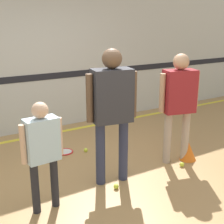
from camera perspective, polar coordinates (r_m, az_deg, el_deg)
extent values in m
plane|color=#A87F4C|center=(4.27, -2.77, -12.31)|extent=(16.00, 16.00, 0.00)
cube|color=beige|center=(5.94, -14.14, 11.65)|extent=(16.00, 0.06, 3.20)
cube|color=black|center=(5.98, -13.65, 6.14)|extent=(16.00, 0.01, 0.12)
cube|color=yellow|center=(5.95, -12.03, -4.02)|extent=(14.40, 0.10, 0.01)
cylinder|color=#2D334C|center=(4.01, -2.13, -7.62)|extent=(0.12, 0.12, 0.83)
cylinder|color=#2D334C|center=(4.12, 2.07, -6.98)|extent=(0.12, 0.12, 0.83)
cube|color=#2D2D33|center=(3.82, 0.00, 3.00)|extent=(0.53, 0.35, 0.66)
sphere|color=brown|center=(3.74, 0.00, 9.74)|extent=(0.24, 0.24, 0.24)
cylinder|color=brown|center=(3.73, -4.12, 2.49)|extent=(0.09, 0.09, 0.59)
cylinder|color=brown|center=(3.93, 3.91, 3.22)|extent=(0.09, 0.09, 0.59)
cylinder|color=#232328|center=(3.59, -13.85, -13.33)|extent=(0.09, 0.09, 0.60)
cylinder|color=#232328|center=(3.66, -10.46, -12.47)|extent=(0.09, 0.09, 0.60)
cube|color=silver|center=(3.40, -12.69, -4.96)|extent=(0.36, 0.21, 0.48)
sphere|color=#DBAD89|center=(3.29, -13.04, 0.31)|extent=(0.18, 0.18, 0.18)
cylinder|color=#DBAD89|center=(3.33, -15.97, -5.74)|extent=(0.06, 0.06, 0.43)
cylinder|color=#DBAD89|center=(3.47, -9.53, -4.39)|extent=(0.06, 0.06, 0.43)
cylinder|color=tan|center=(4.80, 13.25, -4.28)|extent=(0.11, 0.11, 0.77)
cylinder|color=tan|center=(4.67, 10.11, -4.70)|extent=(0.11, 0.11, 0.77)
cube|color=maroon|center=(4.54, 12.21, 3.72)|extent=(0.50, 0.35, 0.61)
sphere|color=tan|center=(4.46, 12.54, 8.97)|extent=(0.23, 0.23, 0.23)
cylinder|color=tan|center=(4.67, 15.08, 3.79)|extent=(0.08, 0.08, 0.55)
cylinder|color=tan|center=(4.42, 9.17, 3.43)|extent=(0.08, 0.08, 0.55)
torus|color=red|center=(5.13, -8.62, -7.20)|extent=(0.33, 0.33, 0.02)
cylinder|color=silver|center=(5.13, -8.62, -7.20)|extent=(0.23, 0.23, 0.01)
cylinder|color=black|center=(5.01, -10.73, -7.91)|extent=(0.21, 0.08, 0.02)
sphere|color=black|center=(4.95, -11.74, -8.25)|extent=(0.03, 0.03, 0.03)
sphere|color=#CCE038|center=(4.05, 0.77, -13.45)|extent=(0.07, 0.07, 0.07)
sphere|color=#CCE038|center=(5.09, -4.83, -6.96)|extent=(0.07, 0.07, 0.07)
sphere|color=#CCE038|center=(4.71, 12.66, -9.34)|extent=(0.07, 0.07, 0.07)
cone|color=orange|center=(4.91, 13.77, -6.94)|extent=(0.25, 0.25, 0.28)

